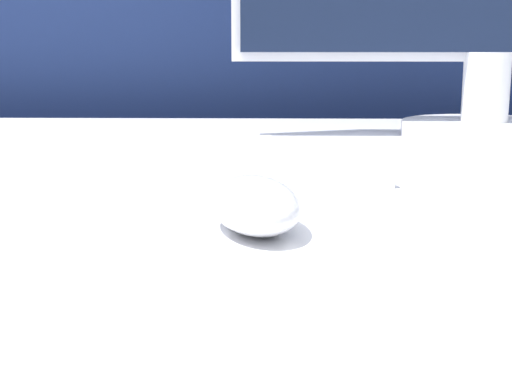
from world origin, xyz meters
TOP-DOWN VIEW (x-y plane):
  - partition_panel at (0.00, 0.66)m, footprint 5.00×0.03m
  - computer_mouse_near at (-0.04, -0.20)m, footprint 0.08×0.11m
  - keyboard at (-0.12, -0.02)m, footprint 0.38×0.17m

SIDE VIEW (x-z plane):
  - partition_panel at x=0.00m, z-range 0.00..1.26m
  - keyboard at x=-0.12m, z-range 0.77..0.79m
  - computer_mouse_near at x=-0.04m, z-range 0.77..0.81m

